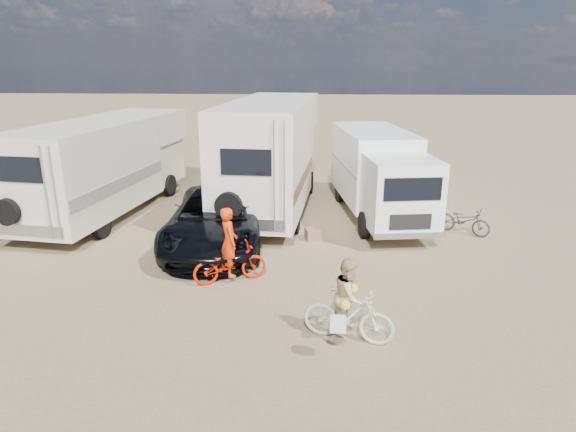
# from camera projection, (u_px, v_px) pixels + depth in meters

# --- Properties ---
(ground) EXTENTS (140.00, 140.00, 0.00)m
(ground) POSITION_uv_depth(u_px,v_px,m) (233.00, 305.00, 10.93)
(ground) COLOR #907B56
(ground) RESTS_ON ground
(rv_main) EXTENTS (3.21, 8.31, 3.84)m
(rv_main) POSITION_uv_depth(u_px,v_px,m) (271.00, 157.00, 17.35)
(rv_main) COLOR silver
(rv_main) RESTS_ON ground
(rv_left) EXTENTS (3.63, 8.58, 3.22)m
(rv_left) POSITION_uv_depth(u_px,v_px,m) (106.00, 167.00, 17.10)
(rv_left) COLOR white
(rv_left) RESTS_ON ground
(box_truck) EXTENTS (3.01, 6.97, 2.85)m
(box_truck) POSITION_uv_depth(u_px,v_px,m) (379.00, 176.00, 16.63)
(box_truck) COLOR white
(box_truck) RESTS_ON ground
(dark_suv) EXTENTS (2.93, 5.82, 1.58)m
(dark_suv) POSITION_uv_depth(u_px,v_px,m) (217.00, 218.00, 14.29)
(dark_suv) COLOR black
(dark_suv) RESTS_ON ground
(bike_man) EXTENTS (1.89, 1.28, 0.94)m
(bike_man) POSITION_uv_depth(u_px,v_px,m) (230.00, 263.00, 11.94)
(bike_man) COLOR red
(bike_man) RESTS_ON ground
(bike_woman) EXTENTS (1.84, 0.99, 1.06)m
(bike_woman) POSITION_uv_depth(u_px,v_px,m) (348.00, 315.00, 9.40)
(bike_woman) COLOR beige
(bike_woman) RESTS_ON ground
(rider_man) EXTENTS (0.62, 0.73, 1.69)m
(rider_man) POSITION_uv_depth(u_px,v_px,m) (229.00, 249.00, 11.83)
(rider_man) COLOR #E83A0B
(rider_man) RESTS_ON ground
(rider_woman) EXTENTS (0.75, 0.86, 1.50)m
(rider_woman) POSITION_uv_depth(u_px,v_px,m) (349.00, 305.00, 9.33)
(rider_woman) COLOR tan
(rider_woman) RESTS_ON ground
(bike_parked) EXTENTS (1.66, 1.41, 0.86)m
(bike_parked) POSITION_uv_depth(u_px,v_px,m) (464.00, 220.00, 15.29)
(bike_parked) COLOR #272A28
(bike_parked) RESTS_ON ground
(cooler) EXTENTS (0.65, 0.55, 0.45)m
(cooler) POSITION_uv_depth(u_px,v_px,m) (181.00, 228.00, 15.20)
(cooler) COLOR #1B5086
(cooler) RESTS_ON ground
(crate) EXTENTS (0.52, 0.52, 0.34)m
(crate) POSITION_uv_depth(u_px,v_px,m) (313.00, 234.00, 14.85)
(crate) COLOR brown
(crate) RESTS_ON ground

